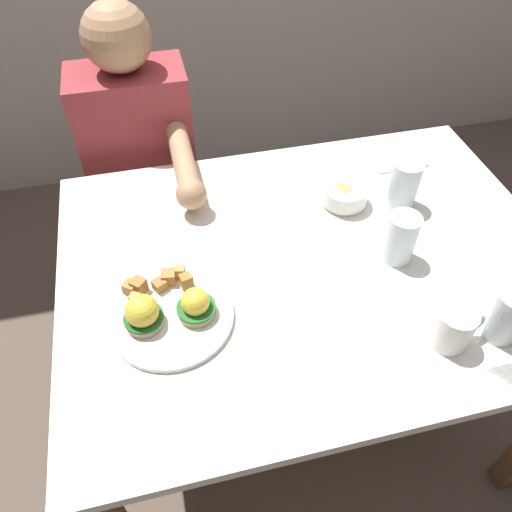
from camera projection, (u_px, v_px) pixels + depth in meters
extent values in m
plane|color=brown|center=(295.00, 402.00, 1.74)|extent=(6.00, 6.00, 0.00)
cube|color=white|center=(312.00, 261.00, 1.21)|extent=(1.20, 0.90, 0.03)
cube|color=#4C6BB7|center=(379.00, 410.00, 0.93)|extent=(1.20, 0.06, 0.00)
cube|color=#4C6BB7|center=(271.00, 161.00, 1.47)|extent=(1.20, 0.06, 0.00)
cube|color=brown|center=(109.00, 279.00, 1.66)|extent=(0.06, 0.06, 0.71)
cube|color=brown|center=(413.00, 226.00, 1.83)|extent=(0.06, 0.06, 0.71)
cylinder|color=white|center=(171.00, 317.00, 1.07)|extent=(0.27, 0.27, 0.01)
cylinder|color=tan|center=(145.00, 321.00, 1.04)|extent=(0.08, 0.08, 0.02)
cylinder|color=#236028|center=(144.00, 317.00, 1.03)|extent=(0.08, 0.08, 0.01)
sphere|color=yellow|center=(142.00, 311.00, 1.02)|extent=(0.07, 0.07, 0.07)
cylinder|color=tan|center=(197.00, 311.00, 1.06)|extent=(0.08, 0.08, 0.02)
cylinder|color=#286B2D|center=(196.00, 307.00, 1.05)|extent=(0.08, 0.08, 0.01)
sphere|color=yellow|center=(195.00, 302.00, 1.04)|extent=(0.06, 0.06, 0.06)
cube|color=#B77A42|center=(169.00, 277.00, 1.12)|extent=(0.03, 0.03, 0.03)
cube|color=#AD7038|center=(139.00, 286.00, 1.10)|extent=(0.04, 0.04, 0.04)
cube|color=tan|center=(135.00, 300.00, 1.07)|extent=(0.03, 0.03, 0.03)
cube|color=tan|center=(180.00, 273.00, 1.13)|extent=(0.02, 0.02, 0.03)
cube|color=#AD7038|center=(186.00, 282.00, 1.10)|extent=(0.03, 0.03, 0.04)
cube|color=#AD7038|center=(160.00, 285.00, 1.10)|extent=(0.04, 0.04, 0.03)
cube|color=tan|center=(187.00, 281.00, 1.11)|extent=(0.03, 0.03, 0.04)
cube|color=#B77A42|center=(131.00, 287.00, 1.10)|extent=(0.04, 0.04, 0.03)
cylinder|color=white|center=(343.00, 202.00, 1.33)|extent=(0.10, 0.10, 0.01)
cylinder|color=white|center=(345.00, 194.00, 1.31)|extent=(0.12, 0.12, 0.04)
cube|color=#B7E093|center=(349.00, 186.00, 1.33)|extent=(0.03, 0.03, 0.02)
cube|color=#F4A85B|center=(351.00, 188.00, 1.32)|extent=(0.04, 0.04, 0.03)
cube|color=#F4A85B|center=(339.00, 189.00, 1.30)|extent=(0.03, 0.03, 0.02)
cube|color=#F4DB66|center=(352.00, 188.00, 1.31)|extent=(0.02, 0.02, 0.02)
cube|color=#F4A85B|center=(351.00, 192.00, 1.32)|extent=(0.03, 0.03, 0.02)
cube|color=#F4A85B|center=(345.00, 192.00, 1.30)|extent=(0.03, 0.03, 0.03)
cube|color=#F4DB66|center=(342.00, 190.00, 1.31)|extent=(0.02, 0.02, 0.02)
cube|color=#EA6B70|center=(341.00, 187.00, 1.32)|extent=(0.03, 0.03, 0.02)
cube|color=#EA6B70|center=(347.00, 189.00, 1.30)|extent=(0.03, 0.03, 0.02)
cylinder|color=white|center=(453.00, 328.00, 1.00)|extent=(0.08, 0.08, 0.09)
cylinder|color=black|center=(459.00, 315.00, 0.97)|extent=(0.07, 0.07, 0.01)
torus|color=white|center=(472.00, 323.00, 1.01)|extent=(0.06, 0.02, 0.06)
cube|color=silver|center=(409.00, 167.00, 1.44)|extent=(0.12, 0.01, 0.00)
cube|color=silver|center=(384.00, 170.00, 1.43)|extent=(0.04, 0.02, 0.00)
cylinder|color=silver|center=(401.00, 238.00, 1.15)|extent=(0.07, 0.07, 0.13)
cylinder|color=silver|center=(399.00, 242.00, 1.16)|extent=(0.07, 0.07, 0.10)
cylinder|color=silver|center=(508.00, 315.00, 1.01)|extent=(0.08, 0.08, 0.12)
cylinder|color=silver|center=(504.00, 320.00, 1.02)|extent=(0.07, 0.07, 0.08)
cylinder|color=silver|center=(404.00, 184.00, 1.29)|extent=(0.08, 0.08, 0.13)
cylinder|color=silver|center=(401.00, 193.00, 1.31)|extent=(0.07, 0.07, 0.07)
cylinder|color=#33333D|center=(138.00, 272.00, 1.85)|extent=(0.11, 0.11, 0.45)
cylinder|color=#33333D|center=(186.00, 263.00, 1.88)|extent=(0.11, 0.11, 0.45)
cube|color=#993338|center=(139.00, 145.00, 1.59)|extent=(0.34, 0.20, 0.50)
sphere|color=tan|center=(116.00, 37.00, 1.33)|extent=(0.19, 0.19, 0.19)
cylinder|color=tan|center=(183.00, 160.00, 1.37)|extent=(0.06, 0.30, 0.06)
sphere|color=tan|center=(191.00, 194.00, 1.27)|extent=(0.08, 0.08, 0.08)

